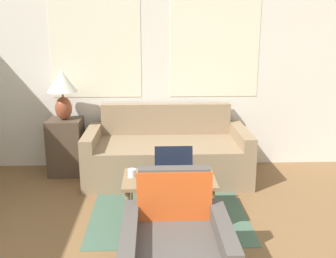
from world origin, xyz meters
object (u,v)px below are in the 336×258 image
(armchair, at_px, (176,258))
(laptop, at_px, (174,170))
(couch, at_px, (167,155))
(cup_navy, at_px, (132,173))
(coffee_table, at_px, (169,184))
(table_lamp, at_px, (62,88))

(armchair, relative_size, laptop, 2.27)
(couch, height_order, armchair, couch)
(couch, xyz_separation_m, cup_navy, (-0.36, -1.12, 0.21))
(armchair, height_order, coffee_table, armchair)
(coffee_table, bearing_deg, couch, 88.89)
(laptop, distance_m, cup_navy, 0.38)
(armchair, relative_size, table_lamp, 1.35)
(armchair, xyz_separation_m, table_lamp, (-1.21, 2.31, 0.80))
(armchair, xyz_separation_m, coffee_table, (-0.01, 0.98, 0.13))
(couch, xyz_separation_m, coffee_table, (-0.02, -1.16, 0.12))
(armchair, bearing_deg, coffee_table, 90.35)
(coffee_table, height_order, laptop, laptop)
(armchair, xyz_separation_m, cup_navy, (-0.34, 1.01, 0.22))
(table_lamp, distance_m, cup_navy, 1.66)
(coffee_table, distance_m, cup_navy, 0.35)
(laptop, xyz_separation_m, cup_navy, (-0.38, -0.01, -0.02))
(armchair, bearing_deg, cup_navy, 108.50)
(table_lamp, xyz_separation_m, laptop, (1.25, -1.29, -0.56))
(armchair, bearing_deg, table_lamp, 117.57)
(couch, xyz_separation_m, laptop, (0.02, -1.12, 0.23))
(couch, bearing_deg, table_lamp, 171.96)
(cup_navy, bearing_deg, table_lamp, 123.78)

